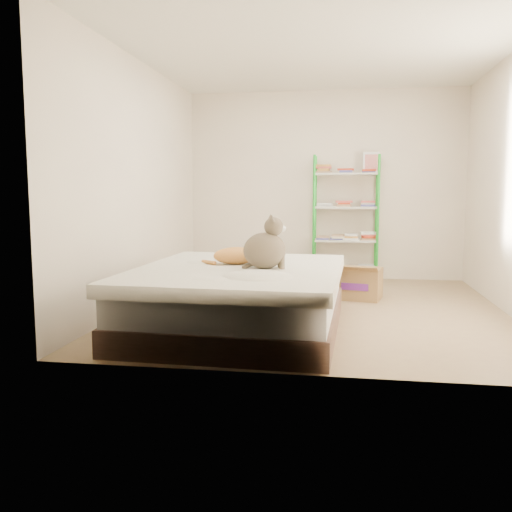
% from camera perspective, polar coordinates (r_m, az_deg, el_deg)
% --- Properties ---
extents(room, '(3.81, 4.21, 2.61)m').
position_cam_1_polar(room, '(5.59, 6.50, 7.64)').
color(room, '#927B55').
rests_on(room, ground).
extents(bed, '(1.82, 2.24, 0.56)m').
position_cam_1_polar(bed, '(4.80, -1.75, -4.46)').
color(bed, brown).
rests_on(bed, ground).
extents(orange_cat, '(0.55, 0.42, 0.20)m').
position_cam_1_polar(orange_cat, '(4.93, -2.11, 0.29)').
color(orange_cat, '#E59E48').
rests_on(orange_cat, bed).
extents(grey_cat, '(0.46, 0.42, 0.45)m').
position_cam_1_polar(grey_cat, '(4.63, 0.92, 1.43)').
color(grey_cat, '#796C52').
rests_on(grey_cat, bed).
extents(shelf_unit, '(0.88, 0.36, 1.74)m').
position_cam_1_polar(shelf_unit, '(7.48, 9.45, 3.87)').
color(shelf_unit, green).
rests_on(shelf_unit, ground).
extents(cardboard_box, '(0.58, 0.57, 0.41)m').
position_cam_1_polar(cardboard_box, '(6.27, 10.70, -2.83)').
color(cardboard_box, olive).
rests_on(cardboard_box, ground).
extents(white_bin, '(0.39, 0.35, 0.41)m').
position_cam_1_polar(white_bin, '(7.62, -0.89, -0.81)').
color(white_bin, white).
rests_on(white_bin, ground).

